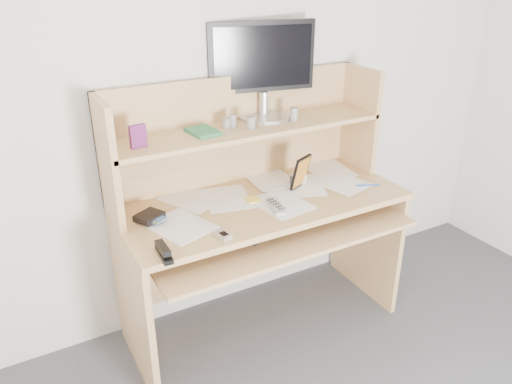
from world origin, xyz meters
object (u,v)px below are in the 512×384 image
desk (256,204)px  monitor (262,67)px  game_case (301,172)px  tv_remote (276,206)px  keyboard (273,221)px

desk → monitor: (0.14, 0.18, 0.64)m
desk → game_case: (0.23, -0.06, 0.15)m
desk → tv_remote: (0.00, -0.19, 0.07)m
keyboard → tv_remote: 0.11m
keyboard → game_case: bearing=3.9°
monitor → keyboard: bearing=-100.6°
monitor → desk: bearing=-116.7°
game_case → monitor: (-0.09, 0.24, 0.49)m
game_case → monitor: monitor is taller
tv_remote → game_case: (0.23, 0.14, 0.08)m
keyboard → game_case: (0.22, 0.09, 0.18)m
game_case → monitor: size_ratio=0.32×
game_case → monitor: 0.55m
keyboard → game_case: 0.30m
tv_remote → desk: bearing=106.4°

